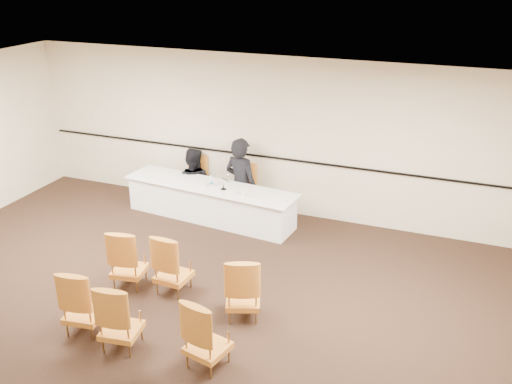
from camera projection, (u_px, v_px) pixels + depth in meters
floor at (171, 322)px, 7.78m from camera, size 10.00×10.00×0.00m
ceiling at (156, 107)px, 6.62m from camera, size 10.00×10.00×0.00m
wall_back at (272, 136)px, 10.64m from camera, size 10.00×0.04×3.00m
wall_rail at (271, 157)px, 10.76m from camera, size 9.80×0.04×0.03m
panel_table at (210, 202)px, 10.71m from camera, size 3.45×1.14×0.68m
panelist_main at (241, 186)px, 10.89m from camera, size 0.80×0.62×1.93m
panelist_main_chair at (241, 189)px, 10.92m from camera, size 0.55×0.55×0.95m
panelist_second at (193, 187)px, 11.44m from camera, size 0.86×0.71×1.61m
panelist_second_chair at (193, 180)px, 11.39m from camera, size 0.55×0.55×0.95m
papers at (233, 190)px, 10.37m from camera, size 0.33×0.26×0.00m
microphone at (223, 183)px, 10.33m from camera, size 0.14×0.21×0.28m
water_bottle at (211, 180)px, 10.53m from camera, size 0.07×0.07×0.20m
drinking_glass at (205, 184)px, 10.50m from camera, size 0.08×0.08×0.10m
coffee_cup at (243, 193)px, 10.08m from camera, size 0.09×0.09×0.13m
aud_chair_front_left at (128, 257)px, 8.47m from camera, size 0.58×0.58×0.95m
aud_chair_front_mid at (173, 263)px, 8.32m from camera, size 0.53×0.53×0.95m
aud_chair_front_right at (243, 287)px, 7.72m from camera, size 0.65×0.65×0.95m
aud_chair_back_left at (83, 300)px, 7.43m from camera, size 0.57×0.57×0.95m
aud_chair_back_mid at (120, 315)px, 7.11m from camera, size 0.57×0.57×0.95m
aud_chair_back_right at (207, 332)px, 6.79m from camera, size 0.60×0.60×0.95m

